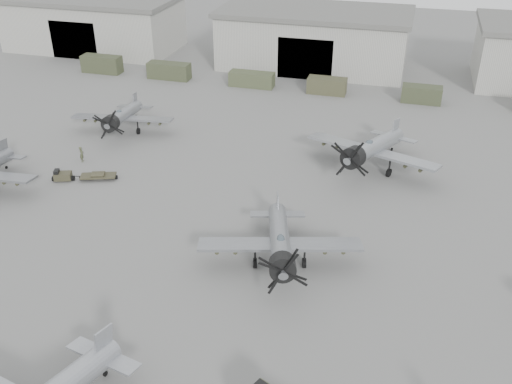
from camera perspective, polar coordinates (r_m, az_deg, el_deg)
ground at (r=40.35m, az=-11.38°, el=-13.84°), size 220.00×220.00×0.00m
hangar_left at (r=104.81m, az=-15.92°, el=16.02°), size 29.00×14.80×8.70m
hangar_center at (r=91.60m, az=5.82°, el=15.08°), size 29.00×14.80×8.70m
support_truck_1 at (r=91.85m, az=-15.16°, el=12.25°), size 6.06×2.20×2.55m
support_truck_2 at (r=86.95m, az=-8.69°, el=11.89°), size 6.30×2.20×2.35m
support_truck_3 at (r=82.78m, az=-0.43°, el=11.21°), size 6.39×2.20×2.06m
support_truck_4 at (r=80.61m, az=7.10°, el=10.50°), size 5.33×2.20×2.19m
support_truck_5 at (r=79.88m, az=16.22°, el=9.37°), size 5.19×2.20×2.22m
aircraft_mid_2 at (r=43.90m, az=2.44°, el=-5.16°), size 12.84×11.56×5.12m
aircraft_far_0 at (r=68.62m, az=-13.31°, el=7.37°), size 12.01×10.81×4.77m
aircraft_far_1 at (r=59.07m, az=11.43°, el=4.25°), size 13.96×12.58×5.61m
tug_trailer at (r=59.92m, az=-17.53°, el=1.54°), size 6.08×3.09×1.22m
ground_crew at (r=63.44m, az=-17.04°, el=3.64°), size 0.58×0.72×1.71m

